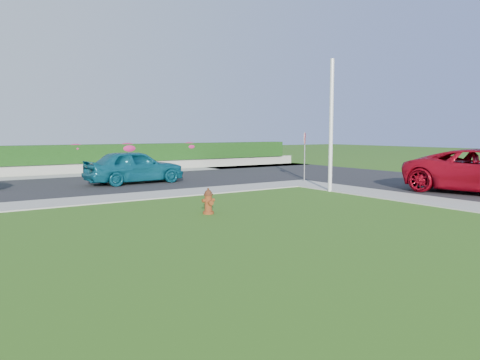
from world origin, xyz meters
TOP-DOWN VIEW (x-y plane):
  - ground at (0.00, 0.00)m, footprint 120.00×120.00m
  - street_right at (12.00, 4.00)m, footprint 8.00×32.00m
  - street_far at (-5.00, 14.00)m, footprint 26.00×8.00m
  - curb_corner at (7.00, 9.00)m, footprint 2.00×2.00m
  - sidewalk_beyond at (-1.00, 19.00)m, footprint 34.00×2.00m
  - retaining_wall at (-1.00, 20.50)m, footprint 34.00×0.40m
  - hedge at (-1.00, 20.60)m, footprint 32.00×0.90m
  - fire_hydrant at (-0.85, 4.26)m, footprint 0.40×0.38m
  - sedan_teal at (0.34, 13.22)m, footprint 4.72×2.11m
  - utility_pole at (6.03, 6.06)m, footprint 0.16×0.16m
  - stop_sign at (7.63, 9.43)m, footprint 0.51×0.46m
  - flower_clump_d at (-0.42, 20.50)m, footprint 1.11×0.72m
  - flower_clump_e at (2.74, 20.50)m, footprint 1.36×0.88m
  - flower_clump_f at (7.11, 20.50)m, footprint 1.20×0.77m

SIDE VIEW (x-z plane):
  - ground at x=0.00m, z-range 0.00..0.00m
  - street_right at x=12.00m, z-range 0.00..0.04m
  - street_far at x=-5.00m, z-range 0.00..0.04m
  - curb_corner at x=7.00m, z-range 0.00..0.04m
  - sidewalk_beyond at x=-1.00m, z-range 0.00..0.04m
  - retaining_wall at x=-1.00m, z-range 0.00..0.60m
  - fire_hydrant at x=-0.85m, z-range -0.02..0.76m
  - sedan_teal at x=0.34m, z-range 0.04..1.62m
  - hedge at x=-1.00m, z-range 0.60..1.70m
  - flower_clump_e at x=2.74m, z-range 1.09..1.77m
  - flower_clump_f at x=7.11m, z-range 1.16..1.76m
  - flower_clump_d at x=-0.42m, z-range 1.20..1.76m
  - stop_sign at x=7.63m, z-range 0.59..3.06m
  - utility_pole at x=6.03m, z-range 0.00..5.41m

